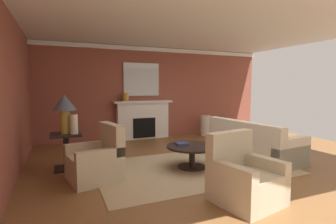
# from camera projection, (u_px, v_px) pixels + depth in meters

# --- Properties ---
(ground_plane) EXTENTS (9.16, 9.16, 0.00)m
(ground_plane) POSITION_uv_depth(u_px,v_px,m) (210.00, 164.00, 5.34)
(ground_plane) COLOR brown
(wall_fireplace) EXTENTS (7.65, 0.12, 2.83)m
(wall_fireplace) POSITION_uv_depth(u_px,v_px,m) (155.00, 92.00, 8.25)
(wall_fireplace) COLOR brown
(wall_fireplace) RESTS_ON ground_plane
(wall_window) EXTENTS (0.12, 7.14, 2.83)m
(wall_window) POSITION_uv_depth(u_px,v_px,m) (7.00, 98.00, 4.09)
(wall_window) COLOR brown
(wall_window) RESTS_ON ground_plane
(ceiling_panel) EXTENTS (7.65, 7.14, 0.06)m
(ceiling_panel) POSITION_uv_depth(u_px,v_px,m) (204.00, 25.00, 5.34)
(ceiling_panel) COLOR white
(crown_moulding) EXTENTS (7.65, 0.08, 0.12)m
(crown_moulding) POSITION_uv_depth(u_px,v_px,m) (155.00, 50.00, 8.05)
(crown_moulding) COLOR white
(area_rug) EXTENTS (3.68, 2.36, 0.01)m
(area_rug) POSITION_uv_depth(u_px,v_px,m) (192.00, 168.00, 5.10)
(area_rug) COLOR tan
(area_rug) RESTS_ON ground_plane
(fireplace) EXTENTS (1.80, 0.35, 1.17)m
(fireplace) POSITION_uv_depth(u_px,v_px,m) (143.00, 121.00, 7.96)
(fireplace) COLOR white
(fireplace) RESTS_ON ground_plane
(mantel_mirror) EXTENTS (1.12, 0.04, 1.00)m
(mantel_mirror) POSITION_uv_depth(u_px,v_px,m) (141.00, 79.00, 7.95)
(mantel_mirror) COLOR silver
(sofa) EXTENTS (1.09, 2.17, 0.85)m
(sofa) POSITION_uv_depth(u_px,v_px,m) (252.00, 145.00, 5.80)
(sofa) COLOR beige
(sofa) RESTS_ON ground_plane
(armchair_near_window) EXTENTS (0.95, 0.95, 0.95)m
(armchair_near_window) POSITION_uv_depth(u_px,v_px,m) (97.00, 162.00, 4.43)
(armchair_near_window) COLOR #C1B293
(armchair_near_window) RESTS_ON ground_plane
(armchair_facing_fireplace) EXTENTS (0.93, 0.93, 0.95)m
(armchair_facing_fireplace) POSITION_uv_depth(u_px,v_px,m) (244.00, 180.00, 3.57)
(armchair_facing_fireplace) COLOR #C1B293
(armchair_facing_fireplace) RESTS_ON ground_plane
(coffee_table) EXTENTS (1.00, 1.00, 0.45)m
(coffee_table) POSITION_uv_depth(u_px,v_px,m) (192.00, 151.00, 5.07)
(coffee_table) COLOR black
(coffee_table) RESTS_ON ground_plane
(side_table) EXTENTS (0.56, 0.56, 0.70)m
(side_table) POSITION_uv_depth(u_px,v_px,m) (66.00, 149.00, 4.99)
(side_table) COLOR black
(side_table) RESTS_ON ground_plane
(table_lamp) EXTENTS (0.44, 0.44, 0.75)m
(table_lamp) POSITION_uv_depth(u_px,v_px,m) (65.00, 106.00, 4.91)
(table_lamp) COLOR #B28E38
(table_lamp) RESTS_ON side_table
(vase_mantel_left) EXTENTS (0.19, 0.19, 0.24)m
(vase_mantel_left) POSITION_uv_depth(u_px,v_px,m) (125.00, 97.00, 7.64)
(vase_mantel_left) COLOR #B7892D
(vase_mantel_left) RESTS_ON fireplace
(vase_on_side_table) EXTENTS (0.15, 0.15, 0.37)m
(vase_on_side_table) POSITION_uv_depth(u_px,v_px,m) (74.00, 124.00, 4.90)
(vase_on_side_table) COLOR beige
(vase_on_side_table) RESTS_ON side_table
(vase_tall_corner) EXTENTS (0.32, 0.32, 0.66)m
(vase_tall_corner) POSITION_uv_depth(u_px,v_px,m) (205.00, 125.00, 8.51)
(vase_tall_corner) COLOR beige
(vase_tall_corner) RESTS_ON ground_plane
(book_red_cover) EXTENTS (0.24, 0.20, 0.04)m
(book_red_cover) POSITION_uv_depth(u_px,v_px,m) (182.00, 144.00, 5.12)
(book_red_cover) COLOR navy
(book_red_cover) RESTS_ON coffee_table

